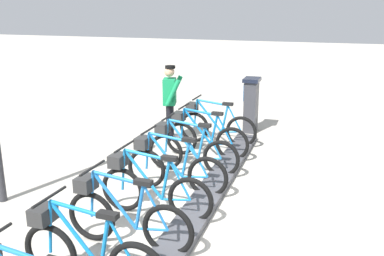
{
  "coord_description": "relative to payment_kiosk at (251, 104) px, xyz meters",
  "views": [
    {
      "loc": [
        -1.66,
        5.39,
        2.94
      ],
      "look_at": [
        0.5,
        -1.33,
        0.9
      ],
      "focal_mm": 40.55,
      "sensor_mm": 36.0,
      "label": 1
    }
  ],
  "objects": [
    {
      "name": "bike_docked_3",
      "position": [
        0.57,
        3.79,
        -0.24
      ],
      "size": [
        1.72,
        0.54,
        1.02
      ],
      "color": "black",
      "rests_on": "ground"
    },
    {
      "name": "bike_docked_6",
      "position": [
        0.57,
        6.39,
        -0.24
      ],
      "size": [
        1.72,
        0.54,
        1.02
      ],
      "color": "black",
      "rests_on": "ground"
    },
    {
      "name": "ground_plane",
      "position": [
        -0.05,
        4.46,
        -0.67
      ],
      "size": [
        60.0,
        60.0,
        0.0
      ],
      "primitive_type": "plane",
      "color": "#B9B3A5"
    },
    {
      "name": "payment_kiosk",
      "position": [
        0.0,
        0.0,
        0.0
      ],
      "size": [
        0.36,
        0.52,
        1.28
      ],
      "color": "#38383D",
      "rests_on": "ground"
    },
    {
      "name": "bike_docked_5",
      "position": [
        0.57,
        5.52,
        -0.24
      ],
      "size": [
        1.72,
        0.54,
        1.02
      ],
      "color": "black",
      "rests_on": "ground"
    },
    {
      "name": "worker_near_rack",
      "position": [
        1.56,
        1.21,
        0.24
      ],
      "size": [
        0.51,
        0.68,
        1.66
      ],
      "color": "white",
      "rests_on": "ground"
    },
    {
      "name": "bike_docked_4",
      "position": [
        0.57,
        4.66,
        -0.24
      ],
      "size": [
        1.72,
        0.54,
        1.02
      ],
      "color": "black",
      "rests_on": "ground"
    },
    {
      "name": "bike_docked_1",
      "position": [
        0.57,
        2.06,
        -0.24
      ],
      "size": [
        1.72,
        0.54,
        1.02
      ],
      "color": "black",
      "rests_on": "ground"
    },
    {
      "name": "bike_docked_0",
      "position": [
        0.57,
        1.2,
        -0.24
      ],
      "size": [
        1.72,
        0.54,
        1.02
      ],
      "color": "black",
      "rests_on": "ground"
    },
    {
      "name": "dock_rail_base",
      "position": [
        -0.05,
        4.46,
        -0.62
      ],
      "size": [
        0.44,
        7.72,
        0.1
      ],
      "primitive_type": "cube",
      "color": "#47474C",
      "rests_on": "ground"
    },
    {
      "name": "bike_docked_2",
      "position": [
        0.57,
        2.93,
        -0.24
      ],
      "size": [
        1.72,
        0.54,
        1.02
      ],
      "color": "black",
      "rests_on": "ground"
    }
  ]
}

